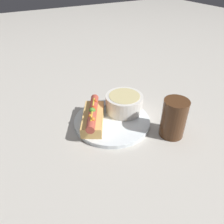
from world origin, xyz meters
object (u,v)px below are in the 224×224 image
(soup_bowl, at_px, (124,103))
(drinking_glass, at_px, (174,118))
(hot_dog, at_px, (93,117))
(spoon, at_px, (103,107))

(soup_bowl, distance_m, drinking_glass, 0.17)
(hot_dog, bearing_deg, drinking_glass, 81.70)
(hot_dog, distance_m, soup_bowl, 0.12)
(hot_dog, distance_m, drinking_glass, 0.24)
(soup_bowl, distance_m, spoon, 0.08)
(hot_dog, xyz_separation_m, drinking_glass, (0.15, 0.19, 0.02))
(spoon, relative_size, drinking_glass, 1.19)
(soup_bowl, bearing_deg, hot_dog, -84.37)
(soup_bowl, bearing_deg, drinking_glass, 23.22)
(spoon, height_order, drinking_glass, drinking_glass)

